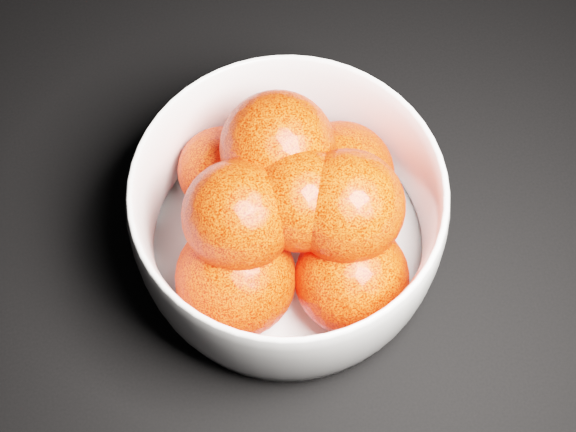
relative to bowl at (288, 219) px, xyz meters
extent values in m
cylinder|color=white|center=(0.00, 0.00, -0.05)|extent=(0.21, 0.21, 0.01)
sphere|color=#FF260A|center=(0.05, 0.03, 0.00)|extent=(0.08, 0.08, 0.08)
sphere|color=#FF260A|center=(-0.04, 0.05, 0.00)|extent=(0.07, 0.07, 0.07)
sphere|color=#FF260A|center=(-0.05, -0.04, 0.00)|extent=(0.09, 0.09, 0.09)
sphere|color=#FF260A|center=(0.03, -0.05, 0.00)|extent=(0.08, 0.08, 0.08)
sphere|color=#FF260A|center=(0.00, 0.04, 0.04)|extent=(0.08, 0.08, 0.08)
sphere|color=#FF260A|center=(-0.04, -0.01, 0.04)|extent=(0.08, 0.08, 0.08)
sphere|color=#FF260A|center=(0.04, -0.02, 0.04)|extent=(0.08, 0.08, 0.08)
sphere|color=#FF260A|center=(0.01, -0.01, 0.04)|extent=(0.07, 0.07, 0.07)
camera|label=1|loc=(-0.06, -0.25, 0.53)|focal=50.00mm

